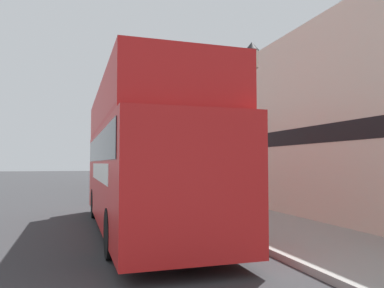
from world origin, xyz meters
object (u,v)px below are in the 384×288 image
(parked_car_ahead_of_bus, at_px, (130,187))
(lamp_post_nearest, at_px, (252,101))
(tour_bus, at_px, (142,166))
(lamp_post_second, at_px, (172,129))

(parked_car_ahead_of_bus, distance_m, lamp_post_nearest, 10.94)
(parked_car_ahead_of_bus, bearing_deg, tour_bus, -95.68)
(lamp_post_second, bearing_deg, parked_car_ahead_of_bus, 137.38)
(lamp_post_nearest, relative_size, lamp_post_second, 0.97)
(tour_bus, height_order, parked_car_ahead_of_bus, tour_bus)
(parked_car_ahead_of_bus, distance_m, lamp_post_second, 3.73)
(parked_car_ahead_of_bus, bearing_deg, lamp_post_second, -42.36)
(parked_car_ahead_of_bus, height_order, lamp_post_nearest, lamp_post_nearest)
(tour_bus, relative_size, parked_car_ahead_of_bus, 2.25)
(lamp_post_second, bearing_deg, tour_bus, -111.65)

